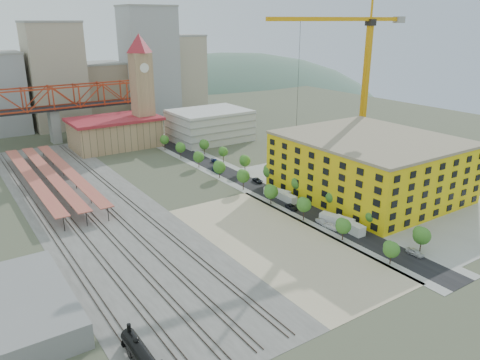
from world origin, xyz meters
TOP-DOWN VIEW (x-y plane):
  - ground at (0.00, 0.00)m, footprint 400.00×400.00m
  - ballast_strip at (-36.00, 17.50)m, footprint 36.00×165.00m
  - dirt_lot at (-4.00, -31.50)m, footprint 28.00×67.00m
  - street_asphalt at (16.00, 15.00)m, footprint 12.00×170.00m
  - sidewalk_west at (10.50, 15.00)m, footprint 3.00×170.00m
  - sidewalk_east at (21.50, 15.00)m, footprint 3.00×170.00m
  - construction_pad at (45.00, -20.00)m, footprint 50.00×90.00m
  - rail_tracks at (-37.80, 17.50)m, footprint 26.56×160.00m
  - platform_canopies at (-41.00, 45.00)m, footprint 16.00×80.00m
  - station_hall at (-5.00, 82.00)m, footprint 38.00×24.00m
  - clock_tower at (8.00, 79.99)m, footprint 12.00×12.00m
  - parking_garage at (36.00, 70.00)m, footprint 34.00×26.00m
  - truss_bridge at (-25.00, 105.00)m, footprint 94.00×9.60m
  - construction_building at (42.00, -20.00)m, footprint 44.60×50.60m
  - warehouse at (-66.00, -30.00)m, footprint 22.00×32.00m
  - street_trees at (16.00, 5.00)m, footprint 15.40×124.40m
  - skyline at (7.47, 142.31)m, footprint 133.00×46.00m
  - distant_hills at (45.28, 260.00)m, footprint 647.00×264.00m
  - tower_crane at (61.82, 5.70)m, footprint 58.59×8.46m
  - site_trailer_a at (16.00, -36.68)m, footprint 2.91×10.16m
  - site_trailer_b at (16.00, -32.43)m, footprint 5.27×10.04m
  - site_trailer_c at (16.00, -10.31)m, footprint 2.42×8.81m
  - site_trailer_d at (16.00, -6.05)m, footprint 4.74×9.32m
  - car_0 at (13.00, -33.52)m, footprint 2.23×4.84m
  - car_1 at (13.00, -29.83)m, footprint 1.94×4.41m
  - car_2 at (13.00, -16.89)m, footprint 2.84×4.99m
  - car_3 at (13.00, 25.82)m, footprint 2.89×5.57m
  - car_4 at (19.00, -55.46)m, footprint 1.81×4.49m
  - car_5 at (19.00, -7.78)m, footprint 1.90×4.56m
  - car_6 at (19.00, 8.54)m, footprint 2.80×4.97m
  - car_7 at (19.00, 36.76)m, footprint 2.06×4.61m

SIDE VIEW (x-z plane):
  - distant_hills at x=45.28m, z-range -193.04..33.96m
  - ground at x=0.00m, z-range 0.00..0.00m
  - street_trees at x=16.00m, z-range -4.00..4.00m
  - sidewalk_west at x=10.50m, z-range 0.00..0.04m
  - sidewalk_east at x=21.50m, z-range 0.00..0.04m
  - ballast_strip at x=-36.00m, z-range 0.00..0.06m
  - dirt_lot at x=-4.00m, z-range 0.00..0.06m
  - street_asphalt at x=16.00m, z-range 0.00..0.06m
  - construction_pad at x=45.00m, z-range 0.00..0.06m
  - rail_tracks at x=-37.80m, z-range 0.06..0.24m
  - car_6 at x=19.00m, z-range 0.00..1.31m
  - car_2 at x=13.00m, z-range 0.00..1.31m
  - car_7 at x=19.00m, z-range 0.00..1.31m
  - car_1 at x=13.00m, z-range 0.00..1.41m
  - car_5 at x=19.00m, z-range 0.00..1.47m
  - car_4 at x=19.00m, z-range 0.00..1.53m
  - car_3 at x=13.00m, z-range 0.00..1.54m
  - car_0 at x=13.00m, z-range 0.00..1.61m
  - site_trailer_c at x=16.00m, z-range 0.00..2.40m
  - site_trailer_d at x=16.00m, z-range 0.00..2.47m
  - site_trailer_b at x=16.00m, z-range 0.00..2.66m
  - site_trailer_a at x=16.00m, z-range 0.00..2.76m
  - warehouse at x=-66.00m, z-range 0.00..5.00m
  - platform_canopies at x=-41.00m, z-range 1.93..6.06m
  - station_hall at x=-5.00m, z-range 0.12..13.22m
  - parking_garage at x=36.00m, z-range 0.00..14.00m
  - construction_building at x=42.00m, z-range 0.01..18.81m
  - truss_bridge at x=-25.00m, z-range 6.06..31.66m
  - skyline at x=7.47m, z-range -7.19..52.81m
  - clock_tower at x=8.00m, z-range 2.70..54.70m
  - tower_crane at x=61.82m, z-range 7.34..70.03m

